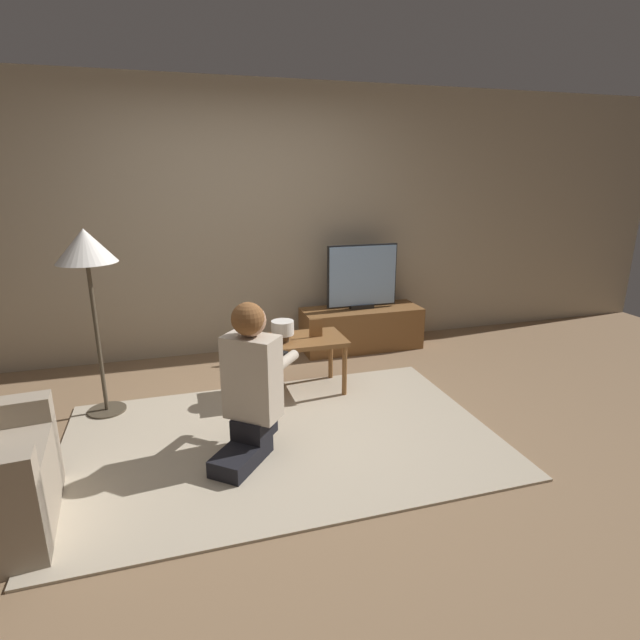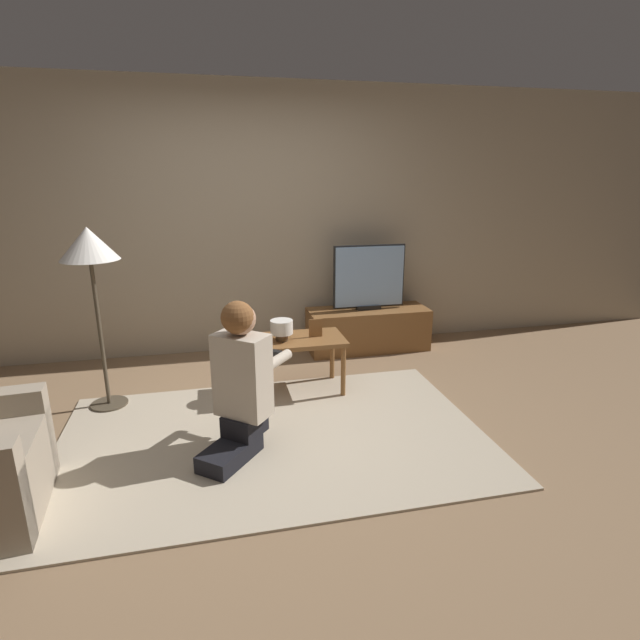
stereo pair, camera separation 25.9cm
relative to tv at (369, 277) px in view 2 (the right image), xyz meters
name	(u,v)px [view 2 (the right image)]	position (x,y,z in m)	size (l,w,h in m)	color
ground_plane	(274,439)	(-1.20, -1.61, -0.76)	(10.00, 10.00, 0.00)	#896B4C
wall_back	(244,222)	(-1.20, 0.32, 0.54)	(10.00, 0.06, 2.60)	tan
rug	(274,438)	(-1.20, -1.61, -0.75)	(2.90, 1.86, 0.02)	#BCAD93
tv_stand	(368,329)	(0.00, 0.00, -0.55)	(1.23, 0.44, 0.43)	brown
tv	(369,277)	(0.00, 0.00, 0.00)	(0.74, 0.08, 0.66)	black
coffee_table	(301,345)	(-0.87, -0.88, -0.35)	(0.70, 0.45, 0.47)	brown
floor_lamp	(90,255)	(-2.39, -0.82, 0.44)	(0.42, 0.42, 1.40)	#4C4233
person_kneeling	(241,378)	(-1.41, -1.72, -0.23)	(0.69, 0.76, 1.01)	black
picture_frame	(316,328)	(-0.74, -0.88, -0.21)	(0.11, 0.01, 0.15)	brown
table_lamp	(282,328)	(-1.03, -0.91, -0.18)	(0.18, 0.18, 0.17)	#4C3823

